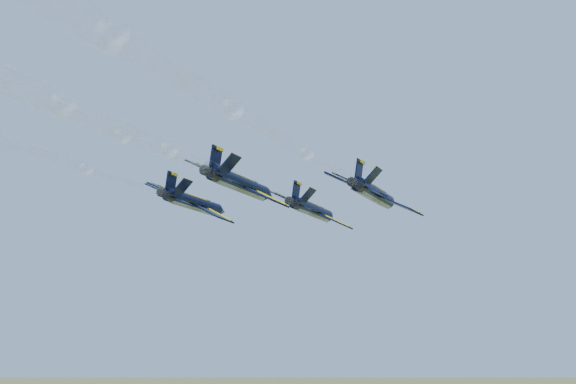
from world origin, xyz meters
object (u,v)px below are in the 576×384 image
(jet_left, at_px, (195,203))
(jet_slot, at_px, (241,184))
(jet_right, at_px, (374,194))
(jet_lead, at_px, (312,210))

(jet_left, bearing_deg, jet_slot, -44.17)
(jet_left, relative_size, jet_right, 1.00)
(jet_lead, height_order, jet_right, same)
(jet_left, distance_m, jet_slot, 15.55)
(jet_lead, relative_size, jet_slot, 1.00)
(jet_right, bearing_deg, jet_left, -177.76)
(jet_lead, relative_size, jet_left, 1.00)
(jet_slot, bearing_deg, jet_right, 47.71)
(jet_slot, bearing_deg, jet_left, 135.83)
(jet_slot, bearing_deg, jet_lead, 91.26)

